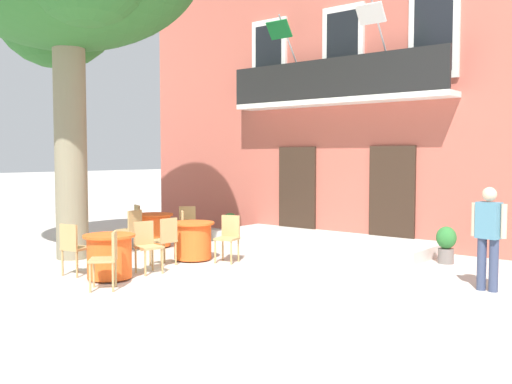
{
  "coord_description": "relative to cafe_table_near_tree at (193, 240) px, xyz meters",
  "views": [
    {
      "loc": [
        6.82,
        -6.89,
        2.08
      ],
      "look_at": [
        -0.91,
        2.6,
        1.3
      ],
      "focal_mm": 40.06,
      "sensor_mm": 36.0,
      "label": 1
    }
  ],
  "objects": [
    {
      "name": "ground_planter_right",
      "position": [
        4.05,
        2.84,
        0.01
      ],
      "size": [
        0.38,
        0.38,
        0.72
      ],
      "color": "slate",
      "rests_on": "ground"
    },
    {
      "name": "cafe_table_front",
      "position": [
        0.2,
        -2.15,
        0.0
      ],
      "size": [
        0.86,
        0.86,
        0.76
      ],
      "color": "#EA561E",
      "rests_on": "ground"
    },
    {
      "name": "cafe_table_middle",
      "position": [
        -1.84,
        0.58,
        0.0
      ],
      "size": [
        0.86,
        0.86,
        0.76
      ],
      "color": "#EA561E",
      "rests_on": "ground"
    },
    {
      "name": "cafe_chair_near_tree_2",
      "position": [
        0.03,
        -0.75,
        0.14
      ],
      "size": [
        0.42,
        0.42,
        0.91
      ],
      "color": "tan",
      "rests_on": "ground"
    },
    {
      "name": "ground_planter_left",
      "position": [
        -1.88,
        3.22,
        -0.07
      ],
      "size": [
        0.37,
        0.37,
        0.57
      ],
      "color": "slate",
      "rests_on": "ground"
    },
    {
      "name": "cafe_table_near_tree",
      "position": [
        0.0,
        0.0,
        0.0
      ],
      "size": [
        0.86,
        0.86,
        0.76
      ],
      "color": "#EA561E",
      "rests_on": "ground"
    },
    {
      "name": "cafe_chair_middle_0",
      "position": [
        -1.37,
        1.17,
        0.14
      ],
      "size": [
        0.57,
        0.57,
        0.91
      ],
      "color": "tan",
      "rests_on": "ground"
    },
    {
      "name": "entrance_step_platform",
      "position": [
        1.09,
        3.03,
        -0.27
      ],
      "size": [
        5.23,
        1.82,
        0.25
      ],
      "primitive_type": "cube",
      "color": "silver",
      "rests_on": "ground"
    },
    {
      "name": "cafe_chair_front_2",
      "position": [
        -0.52,
        -2.36,
        0.14
      ],
      "size": [
        0.47,
        0.47,
        0.91
      ],
      "color": "tan",
      "rests_on": "ground"
    },
    {
      "name": "cafe_chair_near_tree_0",
      "position": [
        0.69,
        0.29,
        0.14
      ],
      "size": [
        0.5,
        0.5,
        0.91
      ],
      "color": "tan",
      "rests_on": "ground"
    },
    {
      "name": "ground_plane",
      "position": [
        1.28,
        -1.06,
        -0.39
      ],
      "size": [
        120.0,
        120.0,
        0.0
      ],
      "primitive_type": "plane",
      "color": "beige"
    },
    {
      "name": "pedestrian_near_entrance",
      "position": [
        5.38,
        1.03,
        0.51
      ],
      "size": [
        0.53,
        0.28,
        1.6
      ],
      "color": "#384260",
      "rests_on": "ground"
    },
    {
      "name": "cafe_chair_middle_1",
      "position": [
        -2.56,
        0.81,
        0.14
      ],
      "size": [
        0.53,
        0.53,
        0.91
      ],
      "color": "tan",
      "rests_on": "ground"
    },
    {
      "name": "cafe_chair_near_tree_1",
      "position": [
        -0.61,
        0.44,
        0.14
      ],
      "size": [
        0.56,
        0.56,
        0.91
      ],
      "color": "tan",
      "rests_on": "ground"
    },
    {
      "name": "cafe_chair_front_1",
      "position": [
        0.26,
        -1.39,
        0.14
      ],
      "size": [
        0.47,
        0.47,
        0.91
      ],
      "color": "tan",
      "rests_on": "ground"
    },
    {
      "name": "building_facade",
      "position": [
        1.09,
        5.93,
        3.36
      ],
      "size": [
        13.0,
        5.09,
        7.5
      ],
      "color": "#BC5B4C",
      "rests_on": "ground"
    },
    {
      "name": "cafe_chair_front_0",
      "position": [
        0.79,
        -2.61,
        0.14
      ],
      "size": [
        0.57,
        0.57,
        0.91
      ],
      "color": "tan",
      "rests_on": "ground"
    },
    {
      "name": "cafe_chair_middle_2",
      "position": [
        -1.71,
        -0.16,
        0.14
      ],
      "size": [
        0.43,
        0.43,
        0.91
      ],
      "color": "tan",
      "rests_on": "ground"
    }
  ]
}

